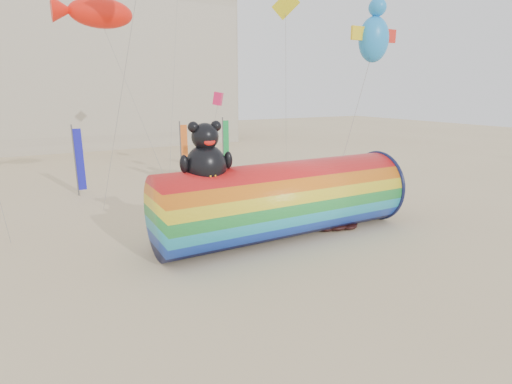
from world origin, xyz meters
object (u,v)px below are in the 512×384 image
kite_handler (325,209)px  fabric_bundle (339,226)px  windsock_assembly (284,198)px  hotel_building (0,68)px

kite_handler → fabric_bundle: kite_handler is taller
windsock_assembly → fabric_bundle: windsock_assembly is taller
hotel_building → windsock_assembly: hotel_building is taller
hotel_building → fabric_bundle: (17.04, -45.83, -10.14)m
windsock_assembly → hotel_building: bearing=107.0°
hotel_building → windsock_assembly: 47.91m
hotel_building → kite_handler: 48.56m
kite_handler → fabric_bundle: bearing=78.9°
hotel_building → kite_handler: hotel_building is taller
windsock_assembly → fabric_bundle: size_ratio=5.22×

